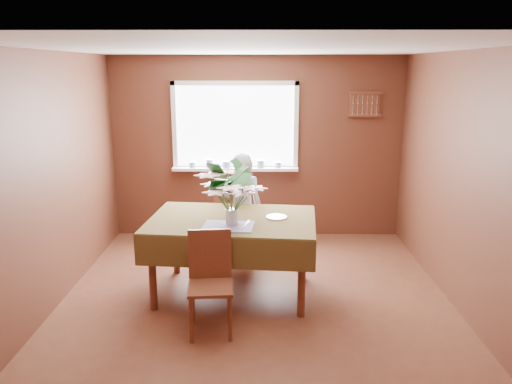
{
  "coord_description": "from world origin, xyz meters",
  "views": [
    {
      "loc": [
        0.05,
        -4.58,
        2.34
      ],
      "look_at": [
        0.0,
        0.55,
        1.05
      ],
      "focal_mm": 35.0,
      "sensor_mm": 36.0,
      "label": 1
    }
  ],
  "objects_px": {
    "dining_table": "(232,228)",
    "chair_near": "(210,277)",
    "chair_far": "(236,217)",
    "seated_woman": "(242,210)",
    "flower_bouquet": "(232,190)"
  },
  "relations": [
    {
      "from": "flower_bouquet",
      "to": "seated_woman",
      "type": "bearing_deg",
      "value": 86.52
    },
    {
      "from": "chair_near",
      "to": "flower_bouquet",
      "type": "relative_size",
      "value": 1.47
    },
    {
      "from": "chair_near",
      "to": "seated_woman",
      "type": "xyz_separation_m",
      "value": [
        0.23,
        1.52,
        0.19
      ]
    },
    {
      "from": "chair_near",
      "to": "dining_table",
      "type": "bearing_deg",
      "value": 72.64
    },
    {
      "from": "dining_table",
      "to": "flower_bouquet",
      "type": "distance_m",
      "value": 0.49
    },
    {
      "from": "dining_table",
      "to": "chair_near",
      "type": "distance_m",
      "value": 0.79
    },
    {
      "from": "chair_far",
      "to": "chair_near",
      "type": "relative_size",
      "value": 1.13
    },
    {
      "from": "chair_near",
      "to": "seated_woman",
      "type": "bearing_deg",
      "value": 76.32
    },
    {
      "from": "dining_table",
      "to": "seated_woman",
      "type": "height_order",
      "value": "seated_woman"
    },
    {
      "from": "dining_table",
      "to": "flower_bouquet",
      "type": "xyz_separation_m",
      "value": [
        0.01,
        -0.2,
        0.45
      ]
    },
    {
      "from": "dining_table",
      "to": "chair_near",
      "type": "height_order",
      "value": "chair_near"
    },
    {
      "from": "dining_table",
      "to": "chair_far",
      "type": "xyz_separation_m",
      "value": [
        -0.01,
        0.94,
        -0.16
      ]
    },
    {
      "from": "chair_near",
      "to": "flower_bouquet",
      "type": "bearing_deg",
      "value": 67.54
    },
    {
      "from": "chair_far",
      "to": "seated_woman",
      "type": "xyz_separation_m",
      "value": [
        0.08,
        -0.16,
        0.13
      ]
    },
    {
      "from": "dining_table",
      "to": "seated_woman",
      "type": "distance_m",
      "value": 0.78
    }
  ]
}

